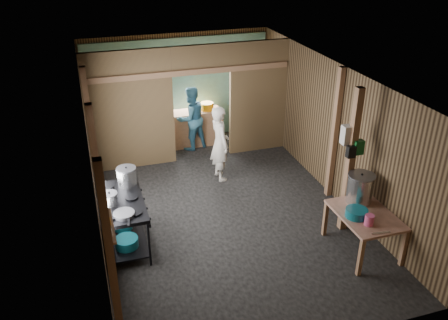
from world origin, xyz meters
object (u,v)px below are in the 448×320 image
object	(u,v)px
yellow_tub	(207,106)
stove_pot_large	(127,177)
cook	(220,143)
gas_range	(123,223)
pink_bucket	(369,220)
prep_table	(363,232)
stock_pot	(360,189)

from	to	relation	value
yellow_tub	stove_pot_large	bearing A→B (deg)	-126.29
yellow_tub	cook	distance (m)	1.86
gas_range	cook	bearing A→B (deg)	38.34
gas_range	stove_pot_large	xyz separation A→B (m)	(0.17, 0.48, 0.58)
yellow_tub	cook	xyz separation A→B (m)	(-0.24, -1.83, -0.14)
gas_range	pink_bucket	size ratio (longest dim) A/B	8.58
cook	gas_range	bearing A→B (deg)	123.66
gas_range	pink_bucket	distance (m)	3.93
pink_bucket	yellow_tub	distance (m)	5.30
prep_table	stove_pot_large	xyz separation A→B (m)	(-3.54, 1.79, 0.67)
stove_pot_large	prep_table	bearing A→B (deg)	-26.82
stove_pot_large	stock_pot	xyz separation A→B (m)	(3.63, -1.42, -0.08)
stock_pot	pink_bucket	size ratio (longest dim) A/B	3.03
stock_pot	prep_table	bearing A→B (deg)	-103.45
pink_bucket	cook	world-z (taller)	cook
prep_table	cook	size ratio (longest dim) A/B	0.74
stock_pot	cook	bearing A→B (deg)	120.66
stove_pot_large	pink_bucket	distance (m)	3.99
stock_pot	pink_bucket	world-z (taller)	stock_pot
stock_pot	cook	size ratio (longest dim) A/B	0.32
stove_pot_large	gas_range	bearing A→B (deg)	-109.66
gas_range	cook	xyz separation A→B (m)	(2.21, 1.74, 0.37)
cook	yellow_tub	bearing A→B (deg)	-12.22
stove_pot_large	cook	world-z (taller)	cook
stock_pot	yellow_tub	bearing A→B (deg)	106.62
pink_bucket	prep_table	bearing A→B (deg)	64.33
stove_pot_large	stock_pot	size ratio (longest dim) A/B	0.65
gas_range	prep_table	xyz separation A→B (m)	(3.71, -1.31, -0.09)
yellow_tub	pink_bucket	bearing A→B (deg)	-77.71
stock_pot	gas_range	bearing A→B (deg)	166.07
stock_pot	yellow_tub	xyz separation A→B (m)	(-1.35, 4.52, 0.00)
yellow_tub	cook	bearing A→B (deg)	-97.54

